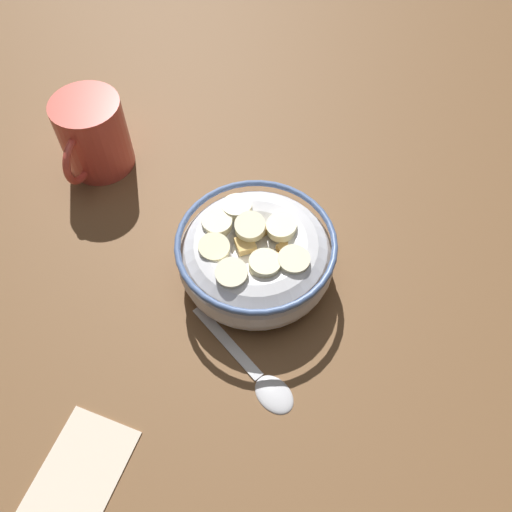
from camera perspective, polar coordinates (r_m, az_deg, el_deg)
The scene contains 5 objects.
ground_plane at distance 54.97cm, azimuth 0.00°, elevation -2.30°, with size 139.92×139.92×2.00cm, color brown.
cereal_bowl at distance 51.50cm, azimuth -0.04°, elevation 0.07°, with size 15.18×15.18×6.35cm.
spoon at distance 48.82cm, azimuth 0.54°, elevation -12.89°, with size 8.97×12.07×0.80cm.
coffee_mug at distance 62.77cm, azimuth -16.90°, elevation 12.12°, with size 10.27×7.46×8.59cm.
folded_napkin at distance 48.92cm, azimuth -18.59°, elevation -21.68°, with size 10.65×6.39×0.30cm, color beige.
Camera 1 is at (27.35, 7.63, 46.07)cm, focal length 37.70 mm.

